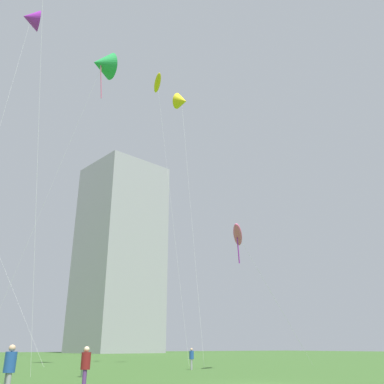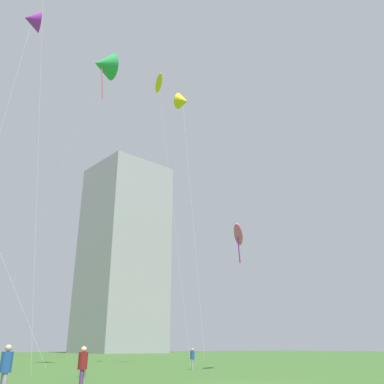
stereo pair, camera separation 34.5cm
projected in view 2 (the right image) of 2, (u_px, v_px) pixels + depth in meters
person_standing_0 at (6, 367)px, 14.28m from camera, size 0.39×0.39×1.76m
person_standing_1 at (84, 361)px, 24.80m from camera, size 0.35×0.35×1.57m
person_standing_2 at (83, 365)px, 16.73m from camera, size 0.38×0.38×1.71m
person_standing_3 at (192, 357)px, 32.54m from camera, size 0.35×0.35×1.59m
kite_flying_0 at (159, 83)px, 50.08m from camera, size 3.88×3.85×32.59m
kite_flying_2 at (183, 101)px, 47.56m from camera, size 2.49×5.27×29.31m
kite_flying_3 at (104, 65)px, 45.95m from camera, size 8.27×8.22×32.79m
kite_flying_4 at (238, 235)px, 34.46m from camera, size 12.42×4.55×11.32m
kite_flying_6 at (32, 20)px, 43.79m from camera, size 3.75×4.72×35.35m
distant_highrise_0 at (123, 254)px, 129.28m from camera, size 24.94×24.83×57.62m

